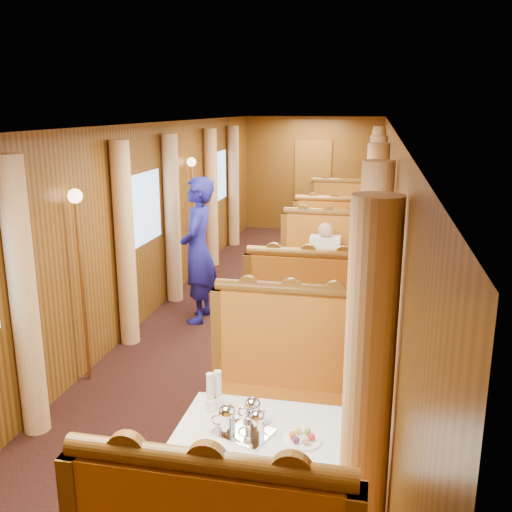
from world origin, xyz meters
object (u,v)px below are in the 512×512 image
(banquette_mid_aft, at_px, (325,275))
(banquette_far_fwd, at_px, (334,250))
(rose_vase_far, at_px, (340,209))
(tea_tray, at_px, (243,432))
(teapot_left, at_px, (227,422))
(table_near, at_px, (262,479))
(table_far, at_px, (338,239))
(rose_vase_mid, at_px, (317,259))
(passenger, at_px, (325,258))
(table_mid, at_px, (318,302))
(banquette_near_aft, at_px, (287,397))
(teapot_back, at_px, (253,414))
(fruit_plate, at_px, (302,438))
(steward, at_px, (198,250))
(banquette_mid_fwd, at_px, (308,329))
(banquette_far_aft, at_px, (341,226))
(teapot_right, at_px, (257,426))

(banquette_mid_aft, height_order, banquette_far_fwd, same)
(rose_vase_far, bearing_deg, tea_tray, -91.04)
(teapot_left, bearing_deg, table_near, 15.30)
(table_far, bearing_deg, tea_tray, -90.84)
(rose_vase_mid, height_order, passenger, passenger)
(tea_tray, bearing_deg, table_mid, 88.34)
(banquette_near_aft, xyz_separation_m, rose_vase_far, (0.03, 6.01, 0.50))
(table_mid, distance_m, rose_vase_far, 3.57)
(teapot_back, bearing_deg, banquette_near_aft, 76.83)
(fruit_plate, distance_m, steward, 4.11)
(banquette_mid_fwd, bearing_deg, rose_vase_far, 89.68)
(tea_tray, distance_m, rose_vase_far, 7.12)
(teapot_back, distance_m, fruit_plate, 0.35)
(table_far, bearing_deg, table_mid, -90.00)
(table_far, xyz_separation_m, tea_tray, (-0.10, -7.09, 0.38))
(fruit_plate, xyz_separation_m, rose_vase_mid, (-0.29, 3.57, 0.16))
(banquette_mid_fwd, bearing_deg, tea_tray, -92.31)
(banquette_near_aft, bearing_deg, table_near, -90.00)
(banquette_near_aft, height_order, teapot_left, banquette_near_aft)
(banquette_far_aft, distance_m, steward, 4.71)
(table_near, xyz_separation_m, fruit_plate, (0.26, -0.10, 0.39))
(banquette_mid_fwd, xyz_separation_m, tea_tray, (-0.10, -2.57, 0.33))
(rose_vase_mid, relative_size, steward, 0.19)
(banquette_mid_aft, bearing_deg, banquette_far_aft, 90.00)
(teapot_left, relative_size, teapot_back, 1.02)
(table_far, bearing_deg, banquette_mid_aft, -90.00)
(steward, bearing_deg, table_near, 18.36)
(fruit_plate, relative_size, rose_vase_far, 0.65)
(banquette_far_aft, relative_size, teapot_back, 7.71)
(teapot_right, bearing_deg, banquette_near_aft, 90.92)
(passenger, bearing_deg, table_near, -90.00)
(banquette_mid_fwd, bearing_deg, teapot_left, -94.36)
(table_far, height_order, rose_vase_mid, rose_vase_mid)
(banquette_near_aft, distance_m, tea_tray, 1.16)
(fruit_plate, bearing_deg, banquette_far_aft, 91.86)
(banquette_near_aft, bearing_deg, teapot_right, -90.71)
(banquette_mid_fwd, bearing_deg, rose_vase_mid, 91.61)
(banquette_mid_fwd, distance_m, banquette_far_fwd, 3.50)
(tea_tray, height_order, rose_vase_far, rose_vase_far)
(fruit_plate, height_order, rose_vase_mid, rose_vase_mid)
(fruit_plate, relative_size, passenger, 0.31)
(teapot_right, distance_m, rose_vase_mid, 3.56)
(table_mid, distance_m, tea_tray, 3.61)
(banquette_mid_fwd, relative_size, rose_vase_far, 3.72)
(rose_vase_mid, height_order, rose_vase_far, same)
(banquette_near_aft, relative_size, banquette_far_aft, 1.00)
(rose_vase_mid, distance_m, steward, 1.52)
(teapot_right, height_order, rose_vase_far, rose_vase_far)
(banquette_far_fwd, distance_m, teapot_left, 6.11)
(banquette_far_fwd, bearing_deg, banquette_mid_fwd, -90.00)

